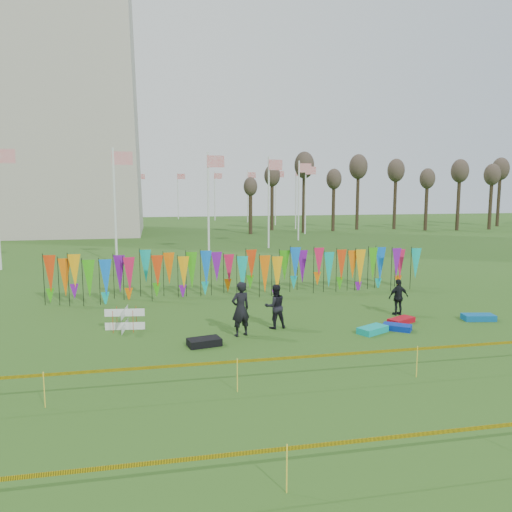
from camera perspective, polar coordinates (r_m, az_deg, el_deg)
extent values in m
plane|color=#2A5317|center=(16.18, 3.97, -11.24)|extent=(160.00, 160.00, 0.00)
cylinder|color=silver|center=(65.31, 4.58, 6.60)|extent=(0.16, 0.16, 8.00)
plane|color=red|center=(65.50, 5.12, 9.49)|extent=(1.40, 0.00, 1.40)
cylinder|color=silver|center=(72.07, 2.24, 6.72)|extent=(0.16, 0.16, 8.00)
plane|color=red|center=(72.23, 2.72, 9.34)|extent=(1.40, 0.00, 1.40)
cylinder|color=silver|center=(78.08, -0.96, 6.80)|extent=(0.16, 0.16, 8.00)
plane|color=red|center=(78.21, -0.53, 9.22)|extent=(1.40, 0.00, 1.40)
cylinder|color=silver|center=(83.13, -4.74, 6.83)|extent=(0.16, 0.16, 8.00)
plane|color=red|center=(83.22, -4.35, 9.11)|extent=(1.40, 0.00, 1.40)
cylinder|color=silver|center=(87.09, -8.92, 6.81)|extent=(0.16, 0.16, 8.00)
plane|color=red|center=(87.13, -8.56, 8.99)|extent=(1.40, 0.00, 1.40)
cylinder|color=silver|center=(89.82, -13.34, 6.72)|extent=(0.16, 0.16, 8.00)
plane|color=red|center=(89.82, -13.02, 8.83)|extent=(1.40, 0.00, 1.40)
cylinder|color=silver|center=(91.27, -17.90, 6.57)|extent=(0.16, 0.16, 8.00)
plane|color=red|center=(91.22, -17.61, 8.65)|extent=(1.40, 0.00, 1.40)
cylinder|color=silver|center=(91.40, -22.51, 6.36)|extent=(0.16, 0.16, 8.00)
plane|color=red|center=(91.30, -22.24, 8.44)|extent=(1.40, 0.00, 1.40)
cylinder|color=silver|center=(90.20, -27.08, 6.09)|extent=(0.16, 0.16, 8.00)
plane|color=red|center=(90.06, -26.84, 8.21)|extent=(1.40, 0.00, 1.40)
plane|color=red|center=(36.00, -26.92, 10.16)|extent=(1.40, 0.00, 1.40)
cylinder|color=silver|center=(35.80, -15.83, 5.43)|extent=(0.16, 0.16, 8.00)
plane|color=red|center=(35.80, -15.05, 10.74)|extent=(1.40, 0.00, 1.40)
cylinder|color=silver|center=(38.72, -5.47, 5.84)|extent=(0.16, 0.16, 8.00)
plane|color=red|center=(38.83, -4.63, 10.72)|extent=(1.40, 0.00, 1.40)
cylinder|color=silver|center=(44.08, 1.46, 6.09)|extent=(0.16, 0.16, 8.00)
plane|color=red|center=(44.25, 2.25, 10.37)|extent=(1.40, 0.00, 1.40)
cylinder|color=silver|center=(50.82, 4.90, 6.28)|extent=(0.16, 0.16, 8.00)
plane|color=red|center=(51.02, 5.60, 9.99)|extent=(1.40, 0.00, 1.40)
cylinder|color=silver|center=(58.10, 5.67, 6.45)|extent=(0.16, 0.16, 8.00)
plane|color=red|center=(58.30, 6.28, 9.69)|extent=(1.40, 0.00, 1.40)
cylinder|color=black|center=(24.64, -22.80, -2.59)|extent=(0.03, 0.03, 2.19)
cone|color=red|center=(24.55, -22.18, -2.09)|extent=(0.64, 0.64, 1.60)
cylinder|color=black|center=(24.54, -21.47, -2.57)|extent=(0.03, 0.03, 2.19)
cone|color=orange|center=(24.45, -20.85, -2.06)|extent=(0.64, 0.64, 1.60)
cylinder|color=black|center=(24.44, -20.13, -2.54)|extent=(0.03, 0.03, 2.19)
cone|color=#FFA40D|center=(24.36, -19.50, -2.03)|extent=(0.64, 0.64, 1.60)
cylinder|color=black|center=(24.36, -18.78, -2.51)|extent=(0.03, 0.03, 2.19)
cone|color=#35A813|center=(24.29, -18.14, -2.00)|extent=(0.64, 0.64, 1.60)
cylinder|color=black|center=(24.29, -17.42, -2.48)|extent=(0.03, 0.03, 2.19)
cone|color=blue|center=(24.23, -16.78, -1.97)|extent=(0.64, 0.64, 1.60)
cylinder|color=black|center=(24.24, -16.05, -2.45)|extent=(0.03, 0.03, 2.19)
cone|color=#73119A|center=(24.18, -15.41, -1.93)|extent=(0.64, 0.64, 1.60)
cylinder|color=black|center=(24.20, -14.68, -2.42)|extent=(0.03, 0.03, 2.19)
cone|color=#D11748|center=(24.15, -14.03, -1.90)|extent=(0.64, 0.64, 1.60)
cylinder|color=black|center=(24.17, -13.30, -2.39)|extent=(0.03, 0.03, 2.19)
cone|color=#0BA89B|center=(24.13, -12.65, -1.86)|extent=(0.64, 0.64, 1.60)
cylinder|color=black|center=(24.16, -11.93, -2.35)|extent=(0.03, 0.03, 2.19)
cone|color=red|center=(24.12, -11.28, -1.83)|extent=(0.64, 0.64, 1.60)
cylinder|color=black|center=(24.16, -10.55, -2.31)|extent=(0.03, 0.03, 2.19)
cone|color=orange|center=(24.13, -9.90, -1.79)|extent=(0.64, 0.64, 1.60)
cylinder|color=black|center=(24.18, -9.17, -2.27)|extent=(0.03, 0.03, 2.19)
cone|color=#FFA40D|center=(24.15, -8.52, -1.75)|extent=(0.64, 0.64, 1.60)
cylinder|color=black|center=(24.21, -7.80, -2.23)|extent=(0.03, 0.03, 2.19)
cone|color=#35A813|center=(24.19, -7.15, -1.71)|extent=(0.64, 0.64, 1.60)
cylinder|color=black|center=(24.25, -6.43, -2.19)|extent=(0.03, 0.03, 2.19)
cone|color=blue|center=(24.24, -5.78, -1.67)|extent=(0.64, 0.64, 1.60)
cylinder|color=black|center=(24.31, -5.07, -2.15)|extent=(0.03, 0.03, 2.19)
cone|color=#73119A|center=(24.30, -4.42, -1.63)|extent=(0.64, 0.64, 1.60)
cylinder|color=black|center=(24.38, -3.71, -2.11)|extent=(0.03, 0.03, 2.19)
cone|color=#D11748|center=(24.38, -3.06, -1.59)|extent=(0.64, 0.64, 1.60)
cylinder|color=black|center=(24.46, -2.36, -2.06)|extent=(0.03, 0.03, 2.19)
cone|color=#0BA89B|center=(24.47, -1.72, -1.54)|extent=(0.64, 0.64, 1.60)
cylinder|color=black|center=(24.56, -1.02, -2.02)|extent=(0.03, 0.03, 2.19)
cone|color=red|center=(24.58, -0.38, -1.50)|extent=(0.64, 0.64, 1.60)
cylinder|color=black|center=(24.67, 0.30, -1.97)|extent=(0.03, 0.03, 2.19)
cone|color=orange|center=(24.70, 0.94, -1.46)|extent=(0.64, 0.64, 1.60)
cylinder|color=black|center=(24.80, 1.62, -1.93)|extent=(0.03, 0.03, 2.19)
cone|color=#FFA40D|center=(24.83, 2.25, -1.41)|extent=(0.64, 0.64, 1.60)
cylinder|color=black|center=(24.93, 2.92, -1.88)|extent=(0.03, 0.03, 2.19)
cone|color=#35A813|center=(24.97, 3.54, -1.37)|extent=(0.64, 0.64, 1.60)
cylinder|color=black|center=(25.08, 4.20, -1.83)|extent=(0.03, 0.03, 2.19)
cone|color=blue|center=(25.13, 4.82, -1.33)|extent=(0.64, 0.64, 1.60)
cylinder|color=black|center=(25.25, 5.47, -1.79)|extent=(0.03, 0.03, 2.19)
cone|color=#73119A|center=(25.30, 6.08, -1.28)|extent=(0.64, 0.64, 1.60)
cylinder|color=black|center=(25.42, 6.72, -1.74)|extent=(0.03, 0.03, 2.19)
cone|color=#D11748|center=(25.48, 7.33, -1.24)|extent=(0.64, 0.64, 1.60)
cylinder|color=black|center=(25.61, 7.96, -1.69)|extent=(0.03, 0.03, 2.19)
cone|color=#0BA89B|center=(25.67, 8.56, -1.19)|extent=(0.64, 0.64, 1.60)
cylinder|color=black|center=(25.81, 9.17, -1.64)|extent=(0.03, 0.03, 2.19)
cone|color=red|center=(25.87, 9.76, -1.15)|extent=(0.64, 0.64, 1.60)
cylinder|color=black|center=(26.02, 10.37, -1.60)|extent=(0.03, 0.03, 2.19)
cone|color=orange|center=(26.09, 10.95, -1.10)|extent=(0.64, 0.64, 1.60)
cylinder|color=black|center=(26.24, 11.55, -1.55)|extent=(0.03, 0.03, 2.19)
cone|color=#FFA40D|center=(26.32, 12.12, -1.06)|extent=(0.64, 0.64, 1.60)
cylinder|color=black|center=(26.47, 12.70, -1.50)|extent=(0.03, 0.03, 2.19)
cone|color=#35A813|center=(26.55, 13.27, -1.02)|extent=(0.64, 0.64, 1.60)
cylinder|color=black|center=(26.71, 13.84, -1.45)|extent=(0.03, 0.03, 2.19)
cone|color=blue|center=(26.80, 14.40, -0.98)|extent=(0.64, 0.64, 1.60)
cylinder|color=black|center=(26.96, 14.96, -1.41)|extent=(0.03, 0.03, 2.19)
cone|color=#73119A|center=(27.06, 15.50, -0.93)|extent=(0.64, 0.64, 1.60)
cylinder|color=black|center=(27.23, 16.05, -1.36)|extent=(0.03, 0.03, 2.19)
cone|color=#D11748|center=(27.33, 16.59, -0.89)|extent=(0.64, 0.64, 1.60)
cylinder|color=black|center=(27.50, 17.12, -1.31)|extent=(0.03, 0.03, 2.19)
cone|color=#0BA89B|center=(27.60, 17.65, -0.85)|extent=(0.64, 0.64, 1.60)
cube|color=#DBB404|center=(13.65, 6.86, -11.28)|extent=(26.00, 0.01, 0.08)
cylinder|color=yellow|center=(13.45, -23.75, -13.88)|extent=(0.02, 0.02, 0.90)
cylinder|color=yellow|center=(13.31, -1.59, -13.42)|extent=(0.02, 0.02, 0.90)
cylinder|color=yellow|center=(14.95, 18.04, -11.40)|extent=(0.02, 0.02, 0.90)
cube|color=#DBB404|center=(9.85, 15.57, -19.31)|extent=(26.00, 0.01, 0.08)
cylinder|color=yellow|center=(9.38, 3.56, -23.09)|extent=(0.02, 0.02, 0.90)
cylinder|color=#3C2F1E|center=(59.63, -1.79, 5.75)|extent=(0.44, 0.44, 6.40)
ellipsoid|color=#44372D|center=(59.61, -1.80, 8.98)|extent=(1.92, 1.92, 2.56)
cylinder|color=#3C2F1E|center=(60.44, 1.97, 5.77)|extent=(0.44, 0.44, 6.40)
ellipsoid|color=#44372D|center=(60.42, 1.98, 8.96)|extent=(1.92, 1.92, 2.56)
cylinder|color=#3C2F1E|center=(61.50, 5.61, 5.78)|extent=(0.44, 0.44, 6.40)
ellipsoid|color=#44372D|center=(61.48, 5.65, 8.91)|extent=(1.92, 1.92, 2.56)
cylinder|color=#3C2F1E|center=(62.80, 9.12, 5.75)|extent=(0.44, 0.44, 6.40)
ellipsoid|color=#44372D|center=(62.78, 9.18, 8.82)|extent=(1.92, 1.92, 2.56)
cylinder|color=#3C2F1E|center=(64.32, 12.47, 5.71)|extent=(0.44, 0.44, 6.40)
ellipsoid|color=#44372D|center=(64.30, 12.56, 8.71)|extent=(1.92, 1.92, 2.56)
cylinder|color=#3C2F1E|center=(66.04, 15.66, 5.66)|extent=(0.44, 0.44, 6.40)
ellipsoid|color=#44372D|center=(66.02, 15.77, 8.57)|extent=(1.92, 1.92, 2.56)
cylinder|color=#3C2F1E|center=(67.96, 18.67, 5.59)|extent=(0.44, 0.44, 6.40)
ellipsoid|color=#44372D|center=(67.94, 18.80, 8.42)|extent=(1.92, 1.92, 2.56)
cylinder|color=#3C2F1E|center=(70.06, 21.52, 5.51)|extent=(0.44, 0.44, 6.40)
ellipsoid|color=#44372D|center=(70.04, 21.65, 8.26)|extent=(1.92, 1.92, 2.56)
cylinder|color=#3C2F1E|center=(72.31, 24.19, 5.42)|extent=(0.44, 0.44, 6.40)
ellipsoid|color=#44372D|center=(72.29, 24.34, 8.08)|extent=(1.92, 1.92, 2.56)
cylinder|color=#3C2F1E|center=(74.71, 26.69, 5.33)|extent=(0.44, 0.44, 6.40)
ellipsoid|color=#44372D|center=(74.70, 26.85, 7.91)|extent=(1.92, 1.92, 2.56)
cylinder|color=red|center=(19.02, -15.92, -7.31)|extent=(0.02, 0.02, 0.83)
cylinder|color=red|center=(18.98, -13.72, -7.27)|extent=(0.02, 0.02, 0.83)
cylinder|color=red|center=(19.72, -15.77, -6.77)|extent=(0.02, 0.02, 0.83)
cylinder|color=red|center=(19.68, -13.65, -6.73)|extent=(0.02, 0.02, 0.83)
imported|color=black|center=(17.89, -1.77, -6.06)|extent=(0.86, 0.74, 1.98)
imported|color=black|center=(18.90, 2.20, -5.77)|extent=(0.86, 0.58, 1.69)
imported|color=black|center=(21.67, 15.97, -4.54)|extent=(0.94, 0.59, 1.52)
cube|color=#0BA99E|center=(18.95, 13.19, -8.21)|extent=(1.31, 1.06, 0.23)
cube|color=#0A2CA3|center=(19.54, 15.81, -7.84)|extent=(1.14, 1.04, 0.21)
cube|color=#B40C19|center=(20.56, 16.26, -7.09)|extent=(1.25, 0.97, 0.21)
cube|color=black|center=(17.11, -5.94, -9.75)|extent=(1.20, 0.84, 0.25)
cube|color=#0B5A9D|center=(22.06, 24.08, -6.42)|extent=(1.32, 0.80, 0.24)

